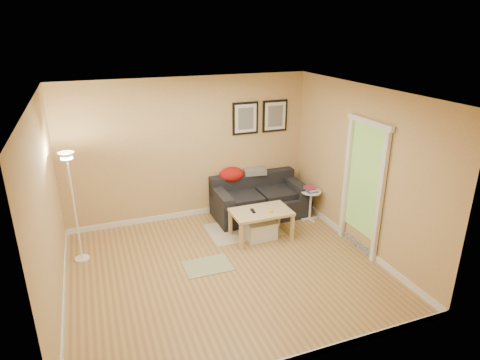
# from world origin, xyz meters

# --- Properties ---
(floor) EXTENTS (4.50, 4.50, 0.00)m
(floor) POSITION_xyz_m (0.00, 0.00, 0.00)
(floor) COLOR #AF8A4B
(floor) RESTS_ON ground
(ceiling) EXTENTS (4.50, 4.50, 0.00)m
(ceiling) POSITION_xyz_m (0.00, 0.00, 2.60)
(ceiling) COLOR white
(ceiling) RESTS_ON wall_back
(wall_back) EXTENTS (4.50, 0.00, 4.50)m
(wall_back) POSITION_xyz_m (0.00, 2.00, 1.30)
(wall_back) COLOR #DCB070
(wall_back) RESTS_ON ground
(wall_front) EXTENTS (4.50, 0.00, 4.50)m
(wall_front) POSITION_xyz_m (0.00, -2.00, 1.30)
(wall_front) COLOR #DCB070
(wall_front) RESTS_ON ground
(wall_left) EXTENTS (0.00, 4.00, 4.00)m
(wall_left) POSITION_xyz_m (-2.25, 0.00, 1.30)
(wall_left) COLOR #DCB070
(wall_left) RESTS_ON ground
(wall_right) EXTENTS (0.00, 4.00, 4.00)m
(wall_right) POSITION_xyz_m (2.25, 0.00, 1.30)
(wall_right) COLOR #DCB070
(wall_right) RESTS_ON ground
(baseboard_back) EXTENTS (4.50, 0.02, 0.10)m
(baseboard_back) POSITION_xyz_m (0.00, 1.99, 0.05)
(baseboard_back) COLOR white
(baseboard_back) RESTS_ON ground
(baseboard_left) EXTENTS (0.02, 4.00, 0.10)m
(baseboard_left) POSITION_xyz_m (-2.24, 0.00, 0.05)
(baseboard_left) COLOR white
(baseboard_left) RESTS_ON ground
(baseboard_right) EXTENTS (0.02, 4.00, 0.10)m
(baseboard_right) POSITION_xyz_m (2.24, 0.00, 0.05)
(baseboard_right) COLOR white
(baseboard_right) RESTS_ON ground
(sofa) EXTENTS (1.70, 0.90, 0.75)m
(sofa) POSITION_xyz_m (1.19, 1.53, 0.38)
(sofa) COLOR black
(sofa) RESTS_ON ground
(red_throw) EXTENTS (0.48, 0.36, 0.28)m
(red_throw) POSITION_xyz_m (0.76, 1.87, 0.77)
(red_throw) COLOR red
(red_throw) RESTS_ON sofa
(plaid_throw) EXTENTS (0.45, 0.32, 0.10)m
(plaid_throw) POSITION_xyz_m (1.23, 1.85, 0.78)
(plaid_throw) COLOR tan
(plaid_throw) RESTS_ON sofa
(framed_print_left) EXTENTS (0.50, 0.04, 0.60)m
(framed_print_left) POSITION_xyz_m (1.08, 1.98, 1.80)
(framed_print_left) COLOR black
(framed_print_left) RESTS_ON wall_back
(framed_print_right) EXTENTS (0.50, 0.04, 0.60)m
(framed_print_right) POSITION_xyz_m (1.68, 1.98, 1.80)
(framed_print_right) COLOR black
(framed_print_right) RESTS_ON wall_back
(area_rug) EXTENTS (1.25, 0.85, 0.01)m
(area_rug) POSITION_xyz_m (0.70, 1.08, 0.01)
(area_rug) COLOR #B9B292
(area_rug) RESTS_ON ground
(green_runner) EXTENTS (0.70, 0.50, 0.01)m
(green_runner) POSITION_xyz_m (-0.23, 0.17, 0.01)
(green_runner) COLOR #668C4C
(green_runner) RESTS_ON ground
(coffee_table) EXTENTS (1.09, 0.79, 0.50)m
(coffee_table) POSITION_xyz_m (0.88, 0.73, 0.25)
(coffee_table) COLOR tan
(coffee_table) RESTS_ON ground
(remote_control) EXTENTS (0.07, 0.16, 0.02)m
(remote_control) POSITION_xyz_m (0.74, 0.76, 0.51)
(remote_control) COLOR black
(remote_control) RESTS_ON coffee_table
(tape_roll) EXTENTS (0.07, 0.07, 0.03)m
(tape_roll) POSITION_xyz_m (1.01, 0.62, 0.51)
(tape_roll) COLOR yellow
(tape_roll) RESTS_ON coffee_table
(storage_bin) EXTENTS (0.51, 0.37, 0.31)m
(storage_bin) POSITION_xyz_m (0.87, 0.71, 0.16)
(storage_bin) COLOR white
(storage_bin) RESTS_ON ground
(side_table) EXTENTS (0.37, 0.37, 0.56)m
(side_table) POSITION_xyz_m (2.02, 1.05, 0.28)
(side_table) COLOR white
(side_table) RESTS_ON ground
(book_stack) EXTENTS (0.19, 0.25, 0.08)m
(book_stack) POSITION_xyz_m (2.01, 1.07, 0.60)
(book_stack) COLOR #2C4C85
(book_stack) RESTS_ON side_table
(floor_lamp) EXTENTS (0.23, 0.23, 1.75)m
(floor_lamp) POSITION_xyz_m (-2.00, 1.05, 0.83)
(floor_lamp) COLOR white
(floor_lamp) RESTS_ON ground
(doorway) EXTENTS (0.12, 1.01, 2.13)m
(doorway) POSITION_xyz_m (2.20, -0.15, 1.02)
(doorway) COLOR white
(doorway) RESTS_ON ground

